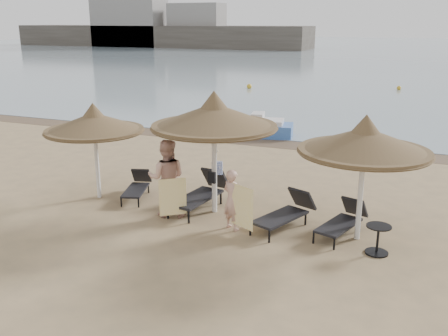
{
  "coord_description": "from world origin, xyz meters",
  "views": [
    {
      "loc": [
        5.24,
        -10.25,
        4.94
      ],
      "look_at": [
        0.55,
        1.2,
        1.28
      ],
      "focal_mm": 40.0,
      "sensor_mm": 36.0,
      "label": 1
    }
  ],
  "objects_px": {
    "palapa_center": "(214,117)",
    "pedal_boat": "(266,128)",
    "lounger_far_right": "(343,220)",
    "side_table": "(378,240)",
    "lounger_near_right": "(287,212)",
    "person_right": "(232,195)",
    "palapa_right": "(365,141)",
    "lounger_near_left": "(202,192)",
    "person_left": "(167,172)",
    "lounger_far_left": "(137,186)",
    "palapa_left": "(94,123)"
  },
  "relations": [
    {
      "from": "lounger_near_left",
      "to": "lounger_near_right",
      "type": "bearing_deg",
      "value": -2.12
    },
    {
      "from": "palapa_left",
      "to": "pedal_boat",
      "type": "xyz_separation_m",
      "value": [
        2.06,
        9.45,
        -1.82
      ]
    },
    {
      "from": "person_right",
      "to": "pedal_boat",
      "type": "bearing_deg",
      "value": -52.0
    },
    {
      "from": "lounger_far_right",
      "to": "lounger_near_left",
      "type": "bearing_deg",
      "value": -167.74
    },
    {
      "from": "lounger_far_right",
      "to": "lounger_far_left",
      "type": "bearing_deg",
      "value": -166.57
    },
    {
      "from": "palapa_right",
      "to": "pedal_boat",
      "type": "distance_m",
      "value": 11.09
    },
    {
      "from": "palapa_right",
      "to": "lounger_far_right",
      "type": "xyz_separation_m",
      "value": [
        -0.36,
        0.17,
        -2.01
      ]
    },
    {
      "from": "side_table",
      "to": "palapa_center",
      "type": "bearing_deg",
      "value": 167.5
    },
    {
      "from": "lounger_far_right",
      "to": "person_right",
      "type": "bearing_deg",
      "value": -146.33
    },
    {
      "from": "palapa_center",
      "to": "person_right",
      "type": "distance_m",
      "value": 2.12
    },
    {
      "from": "lounger_near_left",
      "to": "palapa_right",
      "type": "bearing_deg",
      "value": 0.96
    },
    {
      "from": "palapa_right",
      "to": "palapa_center",
      "type": "bearing_deg",
      "value": 175.18
    },
    {
      "from": "palapa_left",
      "to": "lounger_far_left",
      "type": "distance_m",
      "value": 2.18
    },
    {
      "from": "palapa_right",
      "to": "person_right",
      "type": "relative_size",
      "value": 1.69
    },
    {
      "from": "palapa_center",
      "to": "person_left",
      "type": "relative_size",
      "value": 1.38
    },
    {
      "from": "palapa_center",
      "to": "palapa_right",
      "type": "distance_m",
      "value": 3.82
    },
    {
      "from": "lounger_near_left",
      "to": "lounger_far_right",
      "type": "bearing_deg",
      "value": 2.76
    },
    {
      "from": "lounger_far_left",
      "to": "person_right",
      "type": "height_order",
      "value": "person_right"
    },
    {
      "from": "palapa_left",
      "to": "palapa_center",
      "type": "relative_size",
      "value": 0.85
    },
    {
      "from": "side_table",
      "to": "pedal_boat",
      "type": "height_order",
      "value": "pedal_boat"
    },
    {
      "from": "lounger_far_left",
      "to": "lounger_near_right",
      "type": "relative_size",
      "value": 0.84
    },
    {
      "from": "lounger_far_left",
      "to": "lounger_near_left",
      "type": "height_order",
      "value": "lounger_near_left"
    },
    {
      "from": "palapa_right",
      "to": "lounger_far_right",
      "type": "relative_size",
      "value": 1.63
    },
    {
      "from": "lounger_far_left",
      "to": "side_table",
      "type": "height_order",
      "value": "lounger_far_left"
    },
    {
      "from": "person_right",
      "to": "person_left",
      "type": "bearing_deg",
      "value": 18.7
    },
    {
      "from": "lounger_far_left",
      "to": "person_left",
      "type": "xyz_separation_m",
      "value": [
        1.51,
        -0.95,
        0.87
      ]
    },
    {
      "from": "palapa_left",
      "to": "lounger_far_right",
      "type": "relative_size",
      "value": 1.52
    },
    {
      "from": "palapa_left",
      "to": "side_table",
      "type": "bearing_deg",
      "value": -5.24
    },
    {
      "from": "palapa_center",
      "to": "pedal_boat",
      "type": "xyz_separation_m",
      "value": [
        -1.49,
        9.22,
        -2.2
      ]
    },
    {
      "from": "lounger_near_left",
      "to": "person_right",
      "type": "bearing_deg",
      "value": -32.23
    },
    {
      "from": "pedal_boat",
      "to": "palapa_left",
      "type": "bearing_deg",
      "value": -112.68
    },
    {
      "from": "palapa_left",
      "to": "palapa_center",
      "type": "xyz_separation_m",
      "value": [
        3.56,
        0.23,
        0.39
      ]
    },
    {
      "from": "lounger_near_right",
      "to": "palapa_right",
      "type": "bearing_deg",
      "value": 19.25
    },
    {
      "from": "lounger_near_left",
      "to": "side_table",
      "type": "height_order",
      "value": "lounger_near_left"
    },
    {
      "from": "lounger_far_left",
      "to": "pedal_boat",
      "type": "distance_m",
      "value": 9.04
    },
    {
      "from": "lounger_near_left",
      "to": "person_left",
      "type": "distance_m",
      "value": 1.31
    },
    {
      "from": "palapa_center",
      "to": "pedal_boat",
      "type": "relative_size",
      "value": 1.34
    },
    {
      "from": "palapa_center",
      "to": "palapa_right",
      "type": "relative_size",
      "value": 1.1
    },
    {
      "from": "side_table",
      "to": "lounger_near_right",
      "type": "bearing_deg",
      "value": 162.64
    },
    {
      "from": "lounger_near_left",
      "to": "lounger_far_left",
      "type": "bearing_deg",
      "value": -173.89
    },
    {
      "from": "palapa_right",
      "to": "lounger_far_right",
      "type": "bearing_deg",
      "value": 155.35
    },
    {
      "from": "lounger_near_left",
      "to": "person_left",
      "type": "xyz_separation_m",
      "value": [
        -0.59,
        -0.89,
        0.76
      ]
    },
    {
      "from": "person_right",
      "to": "lounger_far_left",
      "type": "bearing_deg",
      "value": 6.2
    },
    {
      "from": "palapa_right",
      "to": "pedal_boat",
      "type": "xyz_separation_m",
      "value": [
        -5.29,
        9.54,
        -1.98
      ]
    },
    {
      "from": "lounger_near_right",
      "to": "side_table",
      "type": "relative_size",
      "value": 3.07
    },
    {
      "from": "lounger_far_right",
      "to": "palapa_center",
      "type": "bearing_deg",
      "value": -165.32
    },
    {
      "from": "palapa_left",
      "to": "palapa_right",
      "type": "height_order",
      "value": "palapa_right"
    },
    {
      "from": "lounger_near_right",
      "to": "palapa_center",
      "type": "bearing_deg",
      "value": -165.43
    },
    {
      "from": "lounger_near_left",
      "to": "side_table",
      "type": "relative_size",
      "value": 3.36
    },
    {
      "from": "palapa_right",
      "to": "person_right",
      "type": "distance_m",
      "value": 3.34
    }
  ]
}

